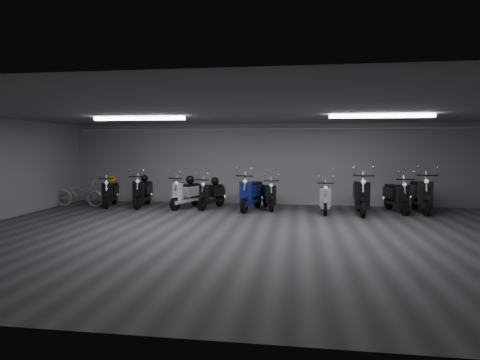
# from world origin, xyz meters

# --- Properties ---
(floor) EXTENTS (14.00, 10.00, 0.01)m
(floor) POSITION_xyz_m (0.00, 0.00, -0.01)
(floor) COLOR #3C3C3F
(floor) RESTS_ON ground
(ceiling) EXTENTS (14.00, 10.00, 0.01)m
(ceiling) POSITION_xyz_m (0.00, 0.00, 2.80)
(ceiling) COLOR slate
(ceiling) RESTS_ON ground
(back_wall) EXTENTS (14.00, 0.01, 2.80)m
(back_wall) POSITION_xyz_m (0.00, 5.00, 1.40)
(back_wall) COLOR #9D9DA0
(back_wall) RESTS_ON ground
(front_wall) EXTENTS (14.00, 0.01, 2.80)m
(front_wall) POSITION_xyz_m (0.00, -5.00, 1.40)
(front_wall) COLOR #9D9DA0
(front_wall) RESTS_ON ground
(fluor_strip_left) EXTENTS (2.40, 0.18, 0.08)m
(fluor_strip_left) POSITION_xyz_m (-3.00, 1.00, 2.74)
(fluor_strip_left) COLOR white
(fluor_strip_left) RESTS_ON ceiling
(fluor_strip_right) EXTENTS (2.40, 0.18, 0.08)m
(fluor_strip_right) POSITION_xyz_m (3.00, 1.00, 2.74)
(fluor_strip_right) COLOR white
(fluor_strip_right) RESTS_ON ceiling
(conduit) EXTENTS (13.60, 0.05, 0.05)m
(conduit) POSITION_xyz_m (0.00, 4.92, 2.62)
(conduit) COLOR white
(conduit) RESTS_ON back_wall
(scooter_0) EXTENTS (0.89, 1.72, 1.22)m
(scooter_0) POSITION_xyz_m (-5.18, 3.71, 0.61)
(scooter_0) COLOR black
(scooter_0) RESTS_ON floor
(scooter_1) EXTENTS (0.75, 1.82, 1.32)m
(scooter_1) POSITION_xyz_m (-4.06, 3.75, 0.66)
(scooter_1) COLOR black
(scooter_1) RESTS_ON floor
(scooter_2) EXTENTS (1.14, 1.79, 1.27)m
(scooter_2) POSITION_xyz_m (-2.53, 3.63, 0.63)
(scooter_2) COLOR white
(scooter_2) RESTS_ON floor
(scooter_3) EXTENTS (1.06, 1.72, 1.21)m
(scooter_3) POSITION_xyz_m (-1.71, 3.73, 0.61)
(scooter_3) COLOR black
(scooter_3) RESTS_ON floor
(scooter_4) EXTENTS (1.04, 1.98, 1.41)m
(scooter_4) POSITION_xyz_m (-0.39, 3.55, 0.70)
(scooter_4) COLOR navy
(scooter_4) RESTS_ON floor
(scooter_5) EXTENTS (0.92, 1.69, 1.20)m
(scooter_5) POSITION_xyz_m (0.14, 3.83, 0.60)
(scooter_5) COLOR black
(scooter_5) RESTS_ON floor
(scooter_6) EXTENTS (0.58, 1.62, 1.19)m
(scooter_6) POSITION_xyz_m (1.89, 3.35, 0.60)
(scooter_6) COLOR #B6B6BA
(scooter_6) RESTS_ON floor
(scooter_7) EXTENTS (0.79, 2.03, 1.49)m
(scooter_7) POSITION_xyz_m (2.95, 3.33, 0.74)
(scooter_7) COLOR black
(scooter_7) RESTS_ON floor
(scooter_8) EXTENTS (0.90, 1.86, 1.32)m
(scooter_8) POSITION_xyz_m (4.07, 3.78, 0.66)
(scooter_8) COLOR black
(scooter_8) RESTS_ON floor
(scooter_9) EXTENTS (0.73, 2.01, 1.48)m
(scooter_9) POSITION_xyz_m (4.79, 3.84, 0.74)
(scooter_9) COLOR black
(scooter_9) RESTS_ON floor
(bicycle) EXTENTS (1.68, 0.62, 1.08)m
(bicycle) POSITION_xyz_m (-6.19, 3.54, 0.54)
(bicycle) COLOR silver
(bicycle) RESTS_ON floor
(helmet_0) EXTENTS (0.28, 0.28, 0.28)m
(helmet_0) POSITION_xyz_m (-2.45, 3.85, 0.92)
(helmet_0) COLOR black
(helmet_0) RESTS_ON scooter_2
(helmet_1) EXTENTS (0.24, 0.24, 0.24)m
(helmet_1) POSITION_xyz_m (-4.08, 3.99, 0.94)
(helmet_1) COLOR black
(helmet_1) RESTS_ON scooter_1
(helmet_2) EXTENTS (0.26, 0.26, 0.26)m
(helmet_2) POSITION_xyz_m (-1.63, 3.94, 0.88)
(helmet_2) COLOR black
(helmet_2) RESTS_ON scooter_3
(helmet_3) EXTENTS (0.26, 0.26, 0.26)m
(helmet_3) POSITION_xyz_m (-5.23, 3.93, 0.89)
(helmet_3) COLOR #F3A60E
(helmet_3) RESTS_ON scooter_0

